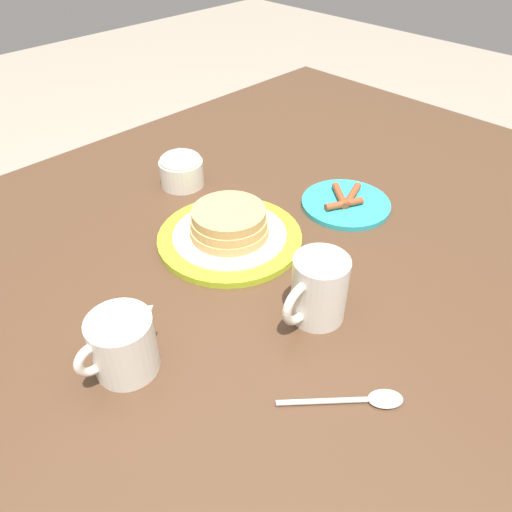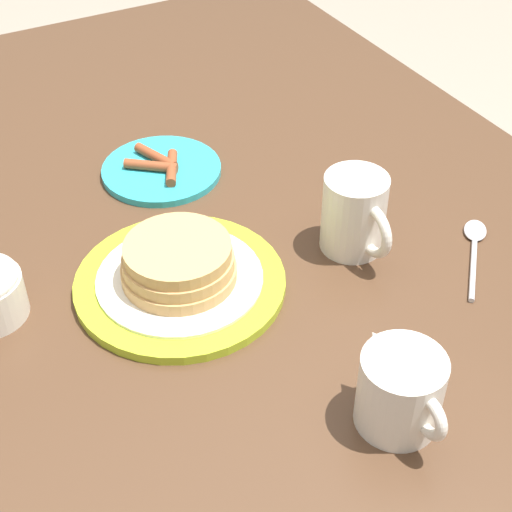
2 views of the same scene
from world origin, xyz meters
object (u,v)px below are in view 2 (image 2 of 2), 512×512
Objects in this scene: coffee_mug at (355,214)px; spoon at (474,243)px; side_plate_bacon at (161,169)px; creamer_pitcher at (400,389)px; pancake_plate at (179,273)px.

coffee_mug is 0.89× the size of spoon.
side_plate_bacon is 0.51m from creamer_pitcher.
pancake_plate is 0.37m from spoon.
coffee_mug is (0.26, 0.14, 0.05)m from side_plate_bacon.
creamer_pitcher reaches higher than spoon.
spoon is at bearing 39.82° from side_plate_bacon.
pancake_plate is at bearing -98.99° from coffee_mug.
side_plate_bacon is 0.31m from coffee_mug.
side_plate_bacon is 1.37× the size of creamer_pitcher.
creamer_pitcher reaches higher than pancake_plate.
pancake_plate reaches higher than spoon.
creamer_pitcher is 0.96× the size of spoon.
coffee_mug reaches higher than creamer_pitcher.
side_plate_bacon is 1.32× the size of spoon.
coffee_mug reaches higher than spoon.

